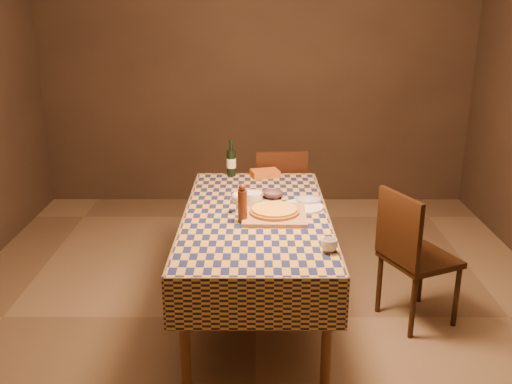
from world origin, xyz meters
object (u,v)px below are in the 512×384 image
(dining_table, at_px, (256,224))
(cutting_board, at_px, (274,215))
(bowl, at_px, (273,195))
(pizza, at_px, (274,211))
(white_plate, at_px, (302,207))
(chair_far, at_px, (280,195))
(wine_bottle, at_px, (231,162))
(chair_right, at_px, (411,251))

(dining_table, height_order, cutting_board, cutting_board)
(dining_table, distance_m, bowl, 0.35)
(pizza, bearing_deg, white_plate, 39.90)
(dining_table, distance_m, chair_far, 1.13)
(cutting_board, height_order, wine_bottle, wine_bottle)
(bowl, xyz_separation_m, chair_right, (0.90, -0.36, -0.27))
(dining_table, height_order, wine_bottle, wine_bottle)
(white_plate, height_order, chair_right, chair_right)
(chair_right, bearing_deg, bowl, 158.24)
(cutting_board, bearing_deg, bowl, 89.86)
(cutting_board, distance_m, white_plate, 0.25)
(cutting_board, distance_m, wine_bottle, 0.97)
(wine_bottle, bearing_deg, chair_right, -36.48)
(dining_table, distance_m, cutting_board, 0.16)
(chair_far, bearing_deg, chair_right, -54.41)
(bowl, relative_size, chair_far, 0.15)
(dining_table, relative_size, chair_right, 1.98)
(white_plate, bearing_deg, chair_far, 96.17)
(dining_table, height_order, bowl, bowl)
(pizza, distance_m, wine_bottle, 0.97)
(dining_table, bearing_deg, chair_right, -2.44)
(bowl, distance_m, chair_right, 1.01)
(chair_far, bearing_deg, white_plate, -83.83)
(bowl, bearing_deg, cutting_board, -90.14)
(white_plate, bearing_deg, bowl, 131.66)
(pizza, height_order, white_plate, pizza)
(bowl, relative_size, wine_bottle, 0.48)
(chair_right, bearing_deg, white_plate, 168.44)
(cutting_board, relative_size, white_plate, 1.43)
(cutting_board, relative_size, chair_right, 0.43)
(pizza, height_order, chair_right, chair_right)
(bowl, height_order, white_plate, bowl)
(dining_table, relative_size, pizza, 5.57)
(cutting_board, xyz_separation_m, wine_bottle, (-0.31, 0.91, 0.10))
(bowl, bearing_deg, wine_bottle, 120.25)
(dining_table, distance_m, wine_bottle, 0.90)
(bowl, height_order, chair_right, chair_right)
(wine_bottle, xyz_separation_m, chair_far, (0.40, 0.24, -0.36))
(cutting_board, relative_size, chair_far, 0.43)
(wine_bottle, height_order, chair_far, wine_bottle)
(pizza, relative_size, white_plate, 1.17)
(dining_table, xyz_separation_m, bowl, (0.12, 0.32, 0.10))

